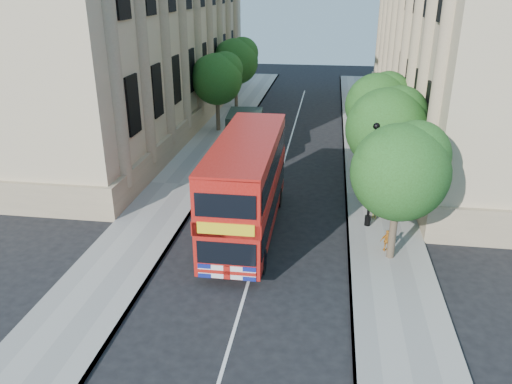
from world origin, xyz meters
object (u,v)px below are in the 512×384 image
at_px(woman_pedestrian, 371,201).
at_px(double_decker_bus, 247,184).
at_px(lamp_post, 371,180).
at_px(box_van, 244,139).
at_px(police_constable, 260,256).

bearing_deg(woman_pedestrian, double_decker_bus, -10.73).
relative_size(lamp_post, double_decker_bus, 0.52).
bearing_deg(double_decker_bus, box_van, 100.12).
height_order(double_decker_bus, woman_pedestrian, double_decker_bus).
xyz_separation_m(double_decker_bus, police_constable, (1.13, -3.60, -1.72)).
xyz_separation_m(lamp_post, double_decker_bus, (-5.76, -1.40, 0.02)).
bearing_deg(woman_pedestrian, box_van, -77.90).
height_order(box_van, woman_pedestrian, box_van).
distance_m(police_constable, woman_pedestrian, 7.60).
bearing_deg(double_decker_bus, police_constable, -72.94).
bearing_deg(double_decker_bus, woman_pedestrian, 20.89).
xyz_separation_m(double_decker_bus, box_van, (-1.91, 10.39, -0.99)).
distance_m(lamp_post, double_decker_bus, 5.93).
bearing_deg(box_van, woman_pedestrian, -50.88).
bearing_deg(box_van, double_decker_bus, -84.49).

